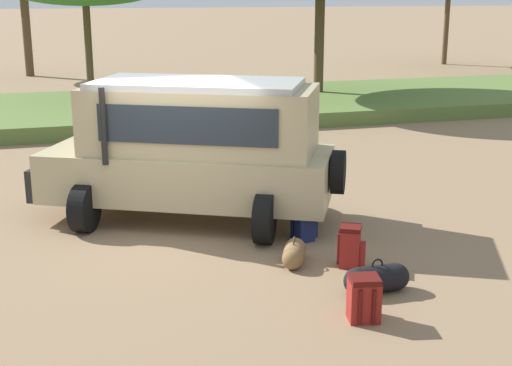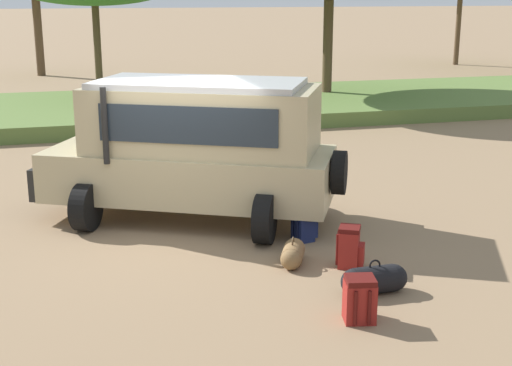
% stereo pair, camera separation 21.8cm
% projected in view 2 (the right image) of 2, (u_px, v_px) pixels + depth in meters
% --- Properties ---
extents(ground_plane, '(320.00, 320.00, 0.00)m').
position_uv_depth(ground_plane, '(176.00, 232.00, 11.89)').
color(ground_plane, '#8C7051').
extents(grass_bank, '(120.00, 7.00, 0.44)m').
position_uv_depth(grass_bank, '(118.00, 111.00, 22.53)').
color(grass_bank, '#5B7538').
rests_on(grass_bank, ground_plane).
extents(safari_vehicle, '(5.34, 3.95, 2.44)m').
position_uv_depth(safari_vehicle, '(195.00, 147.00, 12.22)').
color(safari_vehicle, tan).
rests_on(safari_vehicle, ground_plane).
extents(backpack_beside_front_wheel, '(0.46, 0.43, 0.61)m').
position_uv_depth(backpack_beside_front_wheel, '(350.00, 247.00, 10.30)').
color(backpack_beside_front_wheel, maroon).
rests_on(backpack_beside_front_wheel, ground_plane).
extents(backpack_cluster_center, '(0.43, 0.47, 0.57)m').
position_uv_depth(backpack_cluster_center, '(359.00, 299.00, 8.62)').
color(backpack_cluster_center, maroon).
rests_on(backpack_cluster_center, ground_plane).
extents(backpack_near_rear_wheel, '(0.42, 0.37, 0.53)m').
position_uv_depth(backpack_near_rear_wheel, '(304.00, 225.00, 11.41)').
color(backpack_near_rear_wheel, navy).
rests_on(backpack_near_rear_wheel, ground_plane).
extents(duffel_bag_low_black_case, '(0.50, 0.73, 0.42)m').
position_uv_depth(duffel_bag_low_black_case, '(293.00, 254.00, 10.44)').
color(duffel_bag_low_black_case, brown).
rests_on(duffel_bag_low_black_case, ground_plane).
extents(duffel_bag_soft_canvas, '(0.93, 0.38, 0.47)m').
position_uv_depth(duffel_bag_soft_canvas, '(374.00, 280.00, 9.43)').
color(duffel_bag_soft_canvas, black).
rests_on(duffel_bag_soft_canvas, ground_plane).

